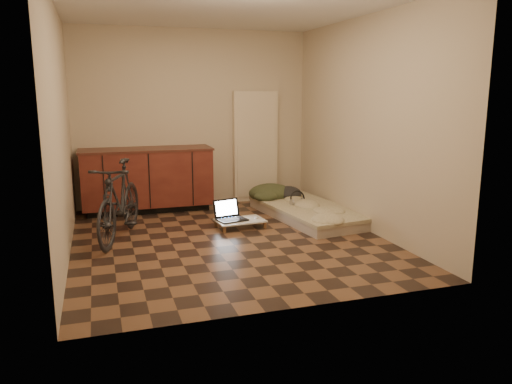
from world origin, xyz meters
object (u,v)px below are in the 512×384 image
object	(u,v)px
lap_desk	(240,221)
laptop	(230,216)
bicycle	(119,197)
futon	(308,212)

from	to	relation	value
lap_desk	laptop	xyz separation A→B (m)	(-0.12, 0.06, 0.06)
bicycle	futon	bearing A→B (deg)	26.00
laptop	futon	bearing A→B (deg)	-6.09
futon	lap_desk	world-z (taller)	futon
bicycle	futon	xyz separation A→B (m)	(2.50, 0.28, -0.43)
bicycle	futon	distance (m)	2.55
lap_desk	futon	bearing A→B (deg)	6.08
bicycle	laptop	distance (m)	1.41
bicycle	futon	world-z (taller)	bicycle
futon	bicycle	bearing A→B (deg)	178.81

